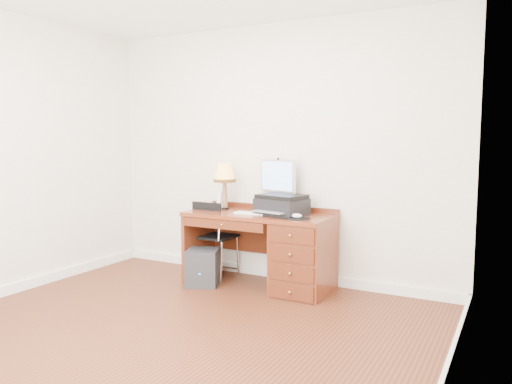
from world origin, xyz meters
The scene contains 12 objects.
ground centered at (0.00, 0.00, 0.00)m, with size 4.00×4.00×0.00m, color #3E1B0E.
room_shell centered at (0.00, 0.63, 0.05)m, with size 4.00×4.00×4.00m.
desk centered at (0.32, 1.40, 0.41)m, with size 1.50×0.67×0.75m.
monitor centered at (0.09, 1.64, 1.09)m, with size 0.45×0.22×0.53m.
keyboard centered at (-0.01, 1.31, 0.76)m, with size 0.41×0.12×0.02m, color white.
mouse_pad centered at (0.48, 1.25, 0.76)m, with size 0.24×0.24×0.05m.
printer centered at (0.25, 1.41, 0.85)m, with size 0.52×0.44×0.20m.
leg_lamp centered at (-0.47, 1.50, 1.11)m, with size 0.24×0.24×0.49m.
phone centered at (-0.52, 1.47, 0.80)m, with size 0.09×0.09×0.18m.
pen_cup centered at (0.37, 1.50, 0.80)m, with size 0.07×0.07×0.09m, color black.
chair centered at (-0.58, 1.44, 0.51)m, with size 0.40×0.40×0.84m.
equipment_box centered at (-0.51, 1.14, 0.19)m, with size 0.32×0.32×0.37m, color black.
Camera 1 is at (2.33, -3.04, 1.50)m, focal length 35.00 mm.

